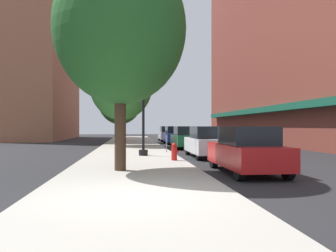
# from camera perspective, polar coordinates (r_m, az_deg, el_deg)

# --- Properties ---
(ground_plane) EXTENTS (90.00, 90.00, 0.00)m
(ground_plane) POSITION_cam_1_polar(r_m,az_deg,el_deg) (25.97, 2.72, -3.71)
(ground_plane) COLOR #232326
(sidewalk_slab) EXTENTS (4.80, 50.00, 0.12)m
(sidewalk_slab) POSITION_cam_1_polar(r_m,az_deg,el_deg) (26.64, -6.17, -3.49)
(sidewalk_slab) COLOR #A8A399
(sidewalk_slab) RESTS_ON ground
(building_right_brick) EXTENTS (6.80, 40.00, 22.75)m
(building_right_brick) POSITION_cam_1_polar(r_m,az_deg,el_deg) (34.59, 20.64, 16.23)
(building_right_brick) COLOR brown
(building_right_brick) RESTS_ON ground
(building_far_background) EXTENTS (6.80, 18.00, 17.26)m
(building_far_background) POSITION_cam_1_polar(r_m,az_deg,el_deg) (46.43, -20.12, 8.58)
(building_far_background) COLOR #9E6047
(building_far_background) RESTS_ON ground
(lamppost) EXTENTS (0.48, 0.48, 5.90)m
(lamppost) POSITION_cam_1_polar(r_m,az_deg,el_deg) (17.93, -4.19, 4.87)
(lamppost) COLOR black
(lamppost) RESTS_ON sidewalk_slab
(fire_hydrant) EXTENTS (0.33, 0.26, 0.79)m
(fire_hydrant) POSITION_cam_1_polar(r_m,az_deg,el_deg) (15.35, 1.07, -4.33)
(fire_hydrant) COLOR red
(fire_hydrant) RESTS_ON sidewalk_slab
(parking_meter_near) EXTENTS (0.14, 0.09, 1.31)m
(parking_meter_near) POSITION_cam_1_polar(r_m,az_deg,el_deg) (20.06, -0.24, -2.09)
(parking_meter_near) COLOR slate
(parking_meter_near) RESTS_ON sidewalk_slab
(tree_near) EXTENTS (4.56, 4.56, 6.97)m
(tree_near) POSITION_cam_1_polar(r_m,az_deg,el_deg) (34.85, -8.12, 4.56)
(tree_near) COLOR #4C3823
(tree_near) RESTS_ON sidewalk_slab
(tree_mid) EXTENTS (4.63, 4.63, 7.65)m
(tree_mid) POSITION_cam_1_polar(r_m,az_deg,el_deg) (12.44, -8.07, 15.93)
(tree_mid) COLOR #422D1E
(tree_mid) RESTS_ON sidewalk_slab
(tree_far) EXTENTS (5.10, 5.10, 7.90)m
(tree_far) POSITION_cam_1_polar(r_m,az_deg,el_deg) (27.64, -7.91, 7.06)
(tree_far) COLOR #422D1E
(tree_far) RESTS_ON sidewalk_slab
(car_red) EXTENTS (1.80, 4.30, 1.66)m
(car_red) POSITION_cam_1_polar(r_m,az_deg,el_deg) (12.28, 13.12, -4.06)
(car_red) COLOR black
(car_red) RESTS_ON ground
(car_white) EXTENTS (1.80, 4.30, 1.66)m
(car_white) POSITION_cam_1_polar(r_m,az_deg,el_deg) (18.18, 6.65, -2.75)
(car_white) COLOR black
(car_white) RESTS_ON ground
(car_green) EXTENTS (1.80, 4.30, 1.66)m
(car_green) POSITION_cam_1_polar(r_m,az_deg,el_deg) (25.12, 3.01, -1.99)
(car_green) COLOR black
(car_green) RESTS_ON ground
(car_blue) EXTENTS (1.80, 4.30, 1.66)m
(car_blue) POSITION_cam_1_polar(r_m,az_deg,el_deg) (31.42, 1.12, -1.60)
(car_blue) COLOR black
(car_blue) RESTS_ON ground
(car_silver) EXTENTS (1.80, 4.30, 1.66)m
(car_silver) POSITION_cam_1_polar(r_m,az_deg,el_deg) (37.35, -0.07, -1.35)
(car_silver) COLOR black
(car_silver) RESTS_ON ground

